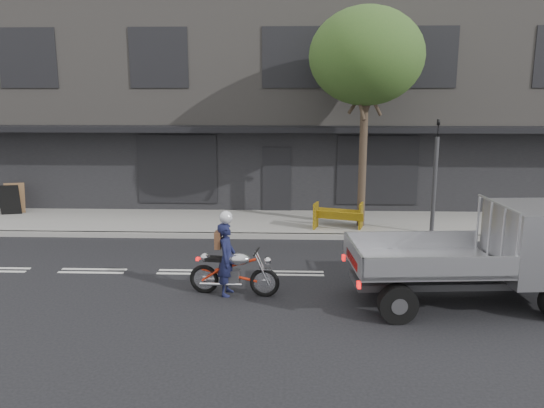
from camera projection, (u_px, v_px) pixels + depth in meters
The scene contains 11 objects.
ground at pixel (290, 273), 12.68m from camera, with size 80.00×80.00×0.00m, color black.
sidewalk at pixel (291, 223), 17.27m from camera, with size 32.00×3.20×0.15m, color gray.
kerb at pixel (290, 236), 15.70m from camera, with size 32.00×0.20×0.15m, color gray.
building_main at pixel (291, 98), 22.91m from camera, with size 26.00×10.00×8.00m, color slate.
street_tree at pixel (366, 57), 15.63m from camera, with size 3.40×3.40×6.74m.
traffic_light_pole at pixel (435, 183), 15.47m from camera, with size 0.12×0.12×3.50m.
motorcycle at pixel (234, 271), 11.27m from camera, with size 1.96×0.57×1.01m.
rider at pixel (227, 259), 11.22m from camera, with size 0.57×0.38×1.57m, color #141738.
flatbed_ute at pixel (518, 246), 10.64m from camera, with size 4.73×2.21×2.13m.
construction_barrier at pixel (339, 217), 16.03m from camera, with size 1.48×0.59×0.83m, color yellow, non-canonical shape.
sandwich_board at pixel (10, 200), 18.01m from camera, with size 0.66×0.44×1.04m, color black, non-canonical shape.
Camera 1 is at (-0.01, -12.08, 4.24)m, focal length 35.00 mm.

